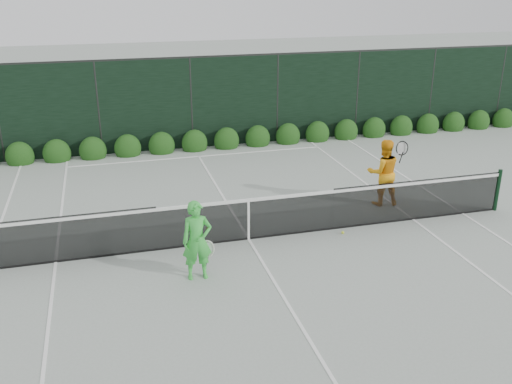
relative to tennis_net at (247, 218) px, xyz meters
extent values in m
plane|color=gray|center=(0.02, 0.00, -0.53)|extent=(80.00, 80.00, 0.00)
cylinder|color=black|center=(6.42, 0.00, 0.00)|extent=(0.10, 0.10, 1.07)
cube|color=black|center=(-4.18, 0.00, -0.02)|extent=(4.40, 0.01, 1.02)
cube|color=black|center=(0.02, 0.00, -0.05)|extent=(4.00, 0.01, 0.96)
cube|color=black|center=(4.22, 0.00, -0.02)|extent=(4.40, 0.01, 1.02)
cube|color=white|center=(0.02, 0.00, 0.41)|extent=(12.80, 0.03, 0.07)
cube|color=black|center=(0.02, 0.00, -0.51)|extent=(12.80, 0.02, 0.04)
cube|color=white|center=(0.02, 0.00, -0.07)|extent=(0.05, 0.03, 0.91)
imported|color=green|center=(-1.35, -1.38, 0.26)|extent=(0.58, 0.39, 1.59)
torus|color=silver|center=(-1.15, -1.28, 0.01)|extent=(0.30, 0.06, 0.30)
cylinder|color=black|center=(-1.15, -1.28, -0.23)|extent=(0.10, 0.03, 0.30)
imported|color=#FFA815|center=(3.85, 1.14, 0.33)|extent=(0.93, 0.77, 1.72)
torus|color=black|center=(4.20, 0.94, 0.99)|extent=(0.29, 0.13, 0.30)
cylinder|color=black|center=(4.20, 0.94, 0.75)|extent=(0.10, 0.03, 0.30)
cube|color=white|center=(5.51, 0.00, -0.53)|extent=(0.06, 23.77, 0.01)
cube|color=white|center=(-4.09, 0.00, -0.53)|extent=(0.06, 23.77, 0.01)
cube|color=white|center=(4.14, 0.00, -0.53)|extent=(0.06, 23.77, 0.01)
cube|color=white|center=(0.02, 11.88, -0.53)|extent=(11.03, 0.06, 0.01)
cube|color=white|center=(0.02, 6.40, -0.53)|extent=(8.23, 0.06, 0.01)
cube|color=white|center=(0.02, 0.00, -0.53)|extent=(0.06, 12.80, 0.01)
cube|color=black|center=(0.02, 7.50, 0.97)|extent=(32.00, 0.06, 3.00)
cube|color=#262826|center=(0.02, 7.50, 2.50)|extent=(32.00, 0.06, 0.06)
cylinder|color=#262826|center=(-2.98, 7.50, 0.97)|extent=(0.08, 0.08, 3.00)
cylinder|color=#262826|center=(0.02, 7.50, 0.97)|extent=(0.08, 0.08, 3.00)
cylinder|color=#262826|center=(3.02, 7.50, 0.97)|extent=(0.08, 0.08, 3.00)
cylinder|color=#262826|center=(6.02, 7.50, 0.97)|extent=(0.08, 0.08, 3.00)
cylinder|color=#262826|center=(9.02, 7.50, 0.97)|extent=(0.08, 0.08, 3.00)
cylinder|color=#262826|center=(12.02, 7.50, 0.97)|extent=(0.08, 0.08, 3.00)
ellipsoid|color=#0E330E|center=(-5.48, 7.15, -0.30)|extent=(0.86, 0.65, 0.94)
ellipsoid|color=#0E330E|center=(-4.38, 7.15, -0.30)|extent=(0.86, 0.65, 0.94)
ellipsoid|color=#0E330E|center=(-3.28, 7.15, -0.30)|extent=(0.86, 0.65, 0.94)
ellipsoid|color=#0E330E|center=(-2.18, 7.15, -0.30)|extent=(0.86, 0.65, 0.94)
ellipsoid|color=#0E330E|center=(-1.08, 7.15, -0.30)|extent=(0.86, 0.65, 0.94)
ellipsoid|color=#0E330E|center=(0.02, 7.15, -0.30)|extent=(0.86, 0.65, 0.94)
ellipsoid|color=#0E330E|center=(1.12, 7.15, -0.30)|extent=(0.86, 0.65, 0.94)
ellipsoid|color=#0E330E|center=(2.22, 7.15, -0.30)|extent=(0.86, 0.65, 0.94)
ellipsoid|color=#0E330E|center=(3.32, 7.15, -0.30)|extent=(0.86, 0.65, 0.94)
ellipsoid|color=#0E330E|center=(4.42, 7.15, -0.30)|extent=(0.86, 0.65, 0.94)
ellipsoid|color=#0E330E|center=(5.52, 7.15, -0.30)|extent=(0.86, 0.65, 0.94)
ellipsoid|color=#0E330E|center=(6.62, 7.15, -0.30)|extent=(0.86, 0.65, 0.94)
ellipsoid|color=#0E330E|center=(7.72, 7.15, -0.30)|extent=(0.86, 0.65, 0.94)
ellipsoid|color=#0E330E|center=(8.82, 7.15, -0.30)|extent=(0.86, 0.65, 0.94)
ellipsoid|color=#0E330E|center=(9.92, 7.15, -0.30)|extent=(0.86, 0.65, 0.94)
ellipsoid|color=#0E330E|center=(11.02, 7.15, -0.30)|extent=(0.86, 0.65, 0.94)
ellipsoid|color=#0E330E|center=(12.12, 7.15, -0.30)|extent=(0.86, 0.65, 0.94)
sphere|color=#DAEA34|center=(-0.77, 0.73, -0.50)|extent=(0.07, 0.07, 0.07)
sphere|color=#DAEA34|center=(2.17, -0.29, -0.50)|extent=(0.07, 0.07, 0.07)
sphere|color=#DAEA34|center=(-1.27, -0.25, -0.50)|extent=(0.07, 0.07, 0.07)
camera|label=1|loc=(-2.87, -11.15, 5.04)|focal=40.00mm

